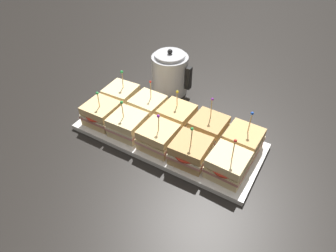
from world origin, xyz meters
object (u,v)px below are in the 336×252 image
(sandwich_front_left, at_px, (128,124))
(sandwich_back_left, at_px, (148,106))
(sandwich_front_far_left, at_px, (102,113))
(sandwich_back_right, at_px, (209,128))
(sandwich_front_center, at_px, (158,137))
(sandwich_back_far_left, at_px, (121,96))
(sandwich_back_far_right, at_px, (243,141))
(kettle_steel, at_px, (170,73))
(sandwich_front_far_right, at_px, (228,165))
(sandwich_back_center, at_px, (177,117))
(serving_platter, at_px, (168,136))
(sandwich_front_right, at_px, (191,151))

(sandwich_front_left, relative_size, sandwich_back_left, 0.96)
(sandwich_front_far_left, relative_size, sandwich_back_right, 0.88)
(sandwich_front_left, height_order, sandwich_front_center, same)
(sandwich_back_far_left, height_order, sandwich_back_far_right, sandwich_back_far_right)
(sandwich_front_far_left, relative_size, sandwich_back_far_left, 0.93)
(sandwich_back_right, bearing_deg, sandwich_front_left, -153.80)
(sandwich_front_left, bearing_deg, kettle_steel, 93.67)
(sandwich_front_far_right, bearing_deg, sandwich_front_far_left, -179.95)
(sandwich_back_far_left, xyz_separation_m, sandwich_back_far_right, (0.50, 0.00, -0.00))
(kettle_steel, bearing_deg, sandwich_back_center, -54.24)
(sandwich_front_left, relative_size, sandwich_back_right, 0.89)
(sandwich_front_left, distance_m, sandwich_back_far_right, 0.39)
(serving_platter, relative_size, sandwich_back_far_right, 4.24)
(serving_platter, distance_m, sandwich_front_left, 0.15)
(sandwich_back_right, bearing_deg, sandwich_back_left, -179.87)
(sandwich_front_right, bearing_deg, sandwich_front_center, 178.61)
(sandwich_front_left, distance_m, sandwich_front_right, 0.25)
(sandwich_front_center, xyz_separation_m, sandwich_front_right, (0.12, -0.00, 0.00))
(sandwich_front_left, distance_m, sandwich_back_center, 0.18)
(sandwich_front_left, distance_m, sandwich_front_far_right, 0.37)
(sandwich_back_center, bearing_deg, serving_platter, -89.41)
(sandwich_front_far_right, relative_size, sandwich_back_far_right, 1.00)
(serving_platter, height_order, sandwich_front_right, sandwich_front_right)
(sandwich_front_far_right, relative_size, sandwich_back_right, 0.98)
(sandwich_back_far_left, relative_size, kettle_steel, 0.77)
(sandwich_front_left, relative_size, sandwich_front_center, 0.99)
(sandwich_front_center, height_order, sandwich_back_far_right, sandwich_back_far_right)
(serving_platter, xyz_separation_m, sandwich_back_center, (-0.00, 0.06, 0.05))
(sandwich_front_center, distance_m, sandwich_back_right, 0.18)
(sandwich_front_left, relative_size, sandwich_back_far_right, 0.90)
(sandwich_back_far_right, bearing_deg, sandwich_front_center, -153.35)
(sandwich_front_left, relative_size, sandwich_back_center, 0.98)
(serving_platter, height_order, kettle_steel, kettle_steel)
(sandwich_back_far_right, bearing_deg, sandwich_back_left, 179.96)
(sandwich_front_right, height_order, sandwich_back_far_right, sandwich_back_far_right)
(sandwich_back_left, bearing_deg, sandwich_front_center, -45.28)
(sandwich_front_right, distance_m, sandwich_back_far_left, 0.39)
(sandwich_front_center, bearing_deg, sandwich_back_far_left, 153.37)
(sandwich_front_center, height_order, sandwich_front_right, sandwich_front_right)
(sandwich_front_center, bearing_deg, sandwich_front_left, 179.15)
(sandwich_front_far_left, height_order, sandwich_front_far_right, sandwich_front_far_right)
(sandwich_front_center, height_order, sandwich_back_right, sandwich_back_right)
(sandwich_front_center, xyz_separation_m, sandwich_back_right, (0.12, 0.13, 0.00))
(sandwich_front_far_left, bearing_deg, kettle_steel, 73.31)
(serving_platter, distance_m, sandwich_front_far_left, 0.26)
(serving_platter, distance_m, sandwich_back_center, 0.08)
(sandwich_back_right, bearing_deg, sandwich_front_far_left, -161.63)
(sandwich_back_far_left, xyz_separation_m, sandwich_back_center, (0.25, 0.00, -0.00))
(sandwich_front_right, bearing_deg, sandwich_back_right, 88.77)
(sandwich_front_left, xyz_separation_m, sandwich_back_center, (0.13, 0.12, 0.00))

